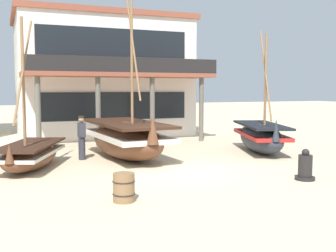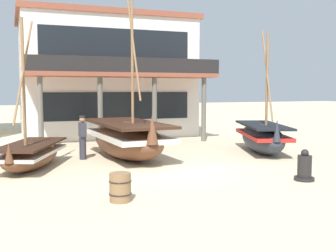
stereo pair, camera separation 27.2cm
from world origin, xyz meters
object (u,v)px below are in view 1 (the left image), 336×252
fishing_boat_far_right (261,137)px  wooden_barrel (124,187)px  fisherman_by_hull (82,138)px  harbor_building_main (101,76)px  fishing_boat_centre_large (127,138)px  fishing_boat_near_left (30,154)px  capstan_winch (305,168)px

fishing_boat_far_right → wooden_barrel: bearing=-145.0°
fishing_boat_far_right → fisherman_by_hull: size_ratio=3.09×
wooden_barrel → harbor_building_main: (2.87, 14.91, 3.10)m
wooden_barrel → fishing_boat_centre_large: bearing=73.1°
fishing_boat_near_left → wooden_barrel: bearing=-70.4°
harbor_building_main → fisherman_by_hull: bearing=-107.7°
capstan_winch → harbor_building_main: harbor_building_main is taller
fishing_boat_far_right → fisherman_by_hull: fishing_boat_far_right is taller
capstan_winch → wooden_barrel: 5.69m
wooden_barrel → capstan_winch: bearing=2.9°
fishing_boat_near_left → fisherman_by_hull: 2.31m
capstan_winch → wooden_barrel: capstan_winch is taller
fishing_boat_near_left → harbor_building_main: size_ratio=0.51×
fisherman_by_hull → wooden_barrel: bearing=-91.2°
fishing_boat_far_right → fisherman_by_hull: bearing=172.2°
fishing_boat_near_left → fishing_boat_far_right: 9.40m
fisherman_by_hull → capstan_winch: size_ratio=1.80×
fisherman_by_hull → capstan_winch: fisherman_by_hull is taller
wooden_barrel → fishing_boat_far_right: bearing=35.0°
fishing_boat_near_left → wooden_barrel: size_ratio=7.19×
fisherman_by_hull → harbor_building_main: harbor_building_main is taller
fishing_boat_far_right → fishing_boat_near_left: bearing=-179.0°
fishing_boat_near_left → wooden_barrel: 5.45m
fishing_boat_far_right → fisherman_by_hull: (-7.44, 1.02, 0.15)m
harbor_building_main → wooden_barrel: bearing=-100.9°
fishing_boat_far_right → harbor_building_main: bearing=116.1°
fisherman_by_hull → fishing_boat_far_right: bearing=-7.8°
fishing_boat_far_right → capstan_winch: bearing=-110.7°
wooden_barrel → harbor_building_main: bearing=79.1°
fishing_boat_centre_large → fishing_boat_far_right: 5.80m
fishing_boat_centre_large → harbor_building_main: size_ratio=0.73×
capstan_winch → fishing_boat_near_left: bearing=147.2°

